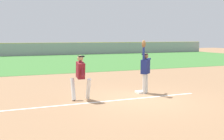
% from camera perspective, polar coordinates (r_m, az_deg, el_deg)
% --- Properties ---
extents(ground_plane, '(82.15, 82.15, 0.00)m').
position_cam_1_polar(ground_plane, '(10.62, 6.11, -6.19)').
color(ground_plane, '#936D4C').
extents(outfield_grass, '(51.68, 19.36, 0.01)m').
position_cam_1_polar(outfield_grass, '(27.91, -11.79, 1.81)').
color(outfield_grass, '#3D7533').
rests_on(outfield_grass, ground_plane).
extents(chalk_foul_line, '(12.00, 0.15, 0.01)m').
position_cam_1_polar(chalk_foul_line, '(9.77, -12.74, -7.45)').
color(chalk_foul_line, white).
rests_on(chalk_foul_line, ground_plane).
extents(first_base, '(0.40, 0.40, 0.08)m').
position_cam_1_polar(first_base, '(11.86, 6.01, -4.61)').
color(first_base, white).
rests_on(first_base, ground_plane).
extents(fielder, '(0.76, 0.65, 2.28)m').
position_cam_1_polar(fielder, '(11.63, 6.98, 0.54)').
color(fielder, silver).
rests_on(fielder, ground_plane).
extents(runner, '(0.72, 0.84, 1.72)m').
position_cam_1_polar(runner, '(10.39, -6.62, -0.89)').
color(runner, white).
rests_on(runner, ground_plane).
extents(baseball, '(0.07, 0.07, 0.07)m').
position_cam_1_polar(baseball, '(11.95, 6.59, 5.09)').
color(baseball, white).
extents(outfield_fence, '(51.76, 0.08, 1.68)m').
position_cam_1_polar(outfield_fence, '(37.41, -14.47, 4.27)').
color(outfield_fence, '#93999E').
rests_on(outfield_fence, ground_plane).
extents(parked_car_tan, '(4.53, 2.38, 1.25)m').
position_cam_1_polar(parked_car_tan, '(40.63, -20.96, 3.98)').
color(parked_car_tan, tan).
rests_on(parked_car_tan, ground_plane).
extents(parked_car_blue, '(4.42, 2.16, 1.25)m').
position_cam_1_polar(parked_car_blue, '(40.72, -13.80, 4.24)').
color(parked_car_blue, '#23389E').
rests_on(parked_car_blue, ground_plane).
extents(parked_car_black, '(4.42, 2.15, 1.25)m').
position_cam_1_polar(parked_car_black, '(41.71, -5.68, 4.46)').
color(parked_car_black, black).
rests_on(parked_car_black, ground_plane).
extents(parked_car_green, '(4.59, 2.50, 1.25)m').
position_cam_1_polar(parked_car_green, '(43.64, 0.65, 4.60)').
color(parked_car_green, '#1E6B33').
rests_on(parked_car_green, ground_plane).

